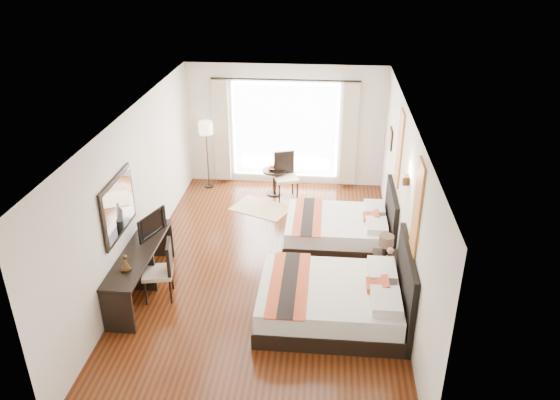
# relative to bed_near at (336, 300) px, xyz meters

# --- Properties ---
(floor) EXTENTS (4.50, 7.50, 0.01)m
(floor) POSITION_rel_bed_near_xyz_m (-1.19, 1.26, -0.33)
(floor) COLOR #3E180B
(floor) RESTS_ON ground
(ceiling) EXTENTS (4.50, 7.50, 0.02)m
(ceiling) POSITION_rel_bed_near_xyz_m (-1.19, 1.26, 2.46)
(ceiling) COLOR white
(ceiling) RESTS_ON wall_headboard
(wall_headboard) EXTENTS (0.01, 7.50, 2.80)m
(wall_headboard) POSITION_rel_bed_near_xyz_m (1.06, 1.26, 1.07)
(wall_headboard) COLOR silver
(wall_headboard) RESTS_ON floor
(wall_desk) EXTENTS (0.01, 7.50, 2.80)m
(wall_desk) POSITION_rel_bed_near_xyz_m (-3.43, 1.26, 1.07)
(wall_desk) COLOR silver
(wall_desk) RESTS_ON floor
(wall_window) EXTENTS (4.50, 0.01, 2.80)m
(wall_window) POSITION_rel_bed_near_xyz_m (-1.19, 5.01, 1.07)
(wall_window) COLOR silver
(wall_window) RESTS_ON floor
(wall_entry) EXTENTS (4.50, 0.01, 2.80)m
(wall_entry) POSITION_rel_bed_near_xyz_m (-1.19, -2.48, 1.07)
(wall_entry) COLOR silver
(wall_entry) RESTS_ON floor
(window_glass) EXTENTS (2.40, 0.02, 2.20)m
(window_glass) POSITION_rel_bed_near_xyz_m (-1.19, 4.99, 0.97)
(window_glass) COLOR white
(window_glass) RESTS_ON wall_window
(sheer_curtain) EXTENTS (2.30, 0.02, 2.10)m
(sheer_curtain) POSITION_rel_bed_near_xyz_m (-1.19, 4.93, 0.97)
(sheer_curtain) COLOR white
(sheer_curtain) RESTS_ON wall_window
(drape_left) EXTENTS (0.35, 0.14, 2.35)m
(drape_left) POSITION_rel_bed_near_xyz_m (-2.64, 4.89, 0.95)
(drape_left) COLOR beige
(drape_left) RESTS_ON floor
(drape_right) EXTENTS (0.35, 0.14, 2.35)m
(drape_right) POSITION_rel_bed_near_xyz_m (0.26, 4.89, 0.95)
(drape_right) COLOR beige
(drape_right) RESTS_ON floor
(art_panel_near) EXTENTS (0.03, 0.50, 1.35)m
(art_panel_near) POSITION_rel_bed_near_xyz_m (1.04, 0.00, 1.62)
(art_panel_near) COLOR #984116
(art_panel_near) RESTS_ON wall_headboard
(art_panel_far) EXTENTS (0.03, 0.50, 1.35)m
(art_panel_far) POSITION_rel_bed_near_xyz_m (1.04, 2.32, 1.62)
(art_panel_far) COLOR #984116
(art_panel_far) RESTS_ON wall_headboard
(wall_sconce) EXTENTS (0.10, 0.14, 0.14)m
(wall_sconce) POSITION_rel_bed_near_xyz_m (1.00, 1.01, 1.59)
(wall_sconce) COLOR #432C18
(wall_sconce) RESTS_ON wall_headboard
(mirror_frame) EXTENTS (0.04, 1.25, 0.95)m
(mirror_frame) POSITION_rel_bed_near_xyz_m (-3.41, 0.44, 1.22)
(mirror_frame) COLOR black
(mirror_frame) RESTS_ON wall_desk
(mirror_glass) EXTENTS (0.01, 1.12, 0.82)m
(mirror_glass) POSITION_rel_bed_near_xyz_m (-3.38, 0.44, 1.22)
(mirror_glass) COLOR white
(mirror_glass) RESTS_ON mirror_frame
(bed_near) EXTENTS (2.24, 1.75, 1.26)m
(bed_near) POSITION_rel_bed_near_xyz_m (0.00, 0.00, 0.00)
(bed_near) COLOR black
(bed_near) RESTS_ON floor
(bed_far) EXTENTS (2.01, 1.57, 1.13)m
(bed_far) POSITION_rel_bed_near_xyz_m (0.11, 2.32, -0.03)
(bed_far) COLOR black
(bed_far) RESTS_ON floor
(nightstand) EXTENTS (0.44, 0.54, 0.52)m
(nightstand) POSITION_rel_bed_near_xyz_m (0.84, 1.01, -0.07)
(nightstand) COLOR black
(nightstand) RESTS_ON floor
(table_lamp) EXTENTS (0.25, 0.25, 0.39)m
(table_lamp) POSITION_rel_bed_near_xyz_m (0.81, 1.06, 0.44)
(table_lamp) COLOR black
(table_lamp) RESTS_ON nightstand
(vase) EXTENTS (0.17, 0.17, 0.14)m
(vase) POSITION_rel_bed_near_xyz_m (0.86, 0.88, 0.24)
(vase) COLOR black
(vase) RESTS_ON nightstand
(console_desk) EXTENTS (0.50, 2.20, 0.76)m
(console_desk) POSITION_rel_bed_near_xyz_m (-3.18, 0.44, 0.05)
(console_desk) COLOR black
(console_desk) RESTS_ON floor
(television) EXTENTS (0.33, 0.70, 0.41)m
(television) POSITION_rel_bed_near_xyz_m (-3.16, 0.99, 0.63)
(television) COLOR black
(television) RESTS_ON console_desk
(bronze_figurine) EXTENTS (0.19, 0.19, 0.24)m
(bronze_figurine) POSITION_rel_bed_near_xyz_m (-3.18, -0.12, 0.55)
(bronze_figurine) COLOR #432C18
(bronze_figurine) RESTS_ON console_desk
(desk_chair) EXTENTS (0.55, 0.55, 1.00)m
(desk_chair) POSITION_rel_bed_near_xyz_m (-2.82, 0.28, -0.02)
(desk_chair) COLOR beige
(desk_chair) RESTS_ON floor
(floor_lamp) EXTENTS (0.32, 0.32, 1.58)m
(floor_lamp) POSITION_rel_bed_near_xyz_m (-2.94, 4.61, 1.00)
(floor_lamp) COLOR black
(floor_lamp) RESTS_ON floor
(side_table) EXTENTS (0.52, 0.52, 0.60)m
(side_table) POSITION_rel_bed_near_xyz_m (-1.38, 4.32, -0.03)
(side_table) COLOR black
(side_table) RESTS_ON floor
(fruit_bowl) EXTENTS (0.27, 0.27, 0.05)m
(fruit_bowl) POSITION_rel_bed_near_xyz_m (-1.42, 4.32, 0.30)
(fruit_bowl) COLOR #492C1A
(fruit_bowl) RESTS_ON side_table
(window_chair) EXTENTS (0.61, 0.61, 1.04)m
(window_chair) POSITION_rel_bed_near_xyz_m (-1.10, 4.16, -0.01)
(window_chair) COLOR beige
(window_chair) RESTS_ON floor
(jute_rug) EXTENTS (1.42, 1.23, 0.01)m
(jute_rug) POSITION_rel_bed_near_xyz_m (-1.58, 3.60, -0.32)
(jute_rug) COLOR tan
(jute_rug) RESTS_ON floor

